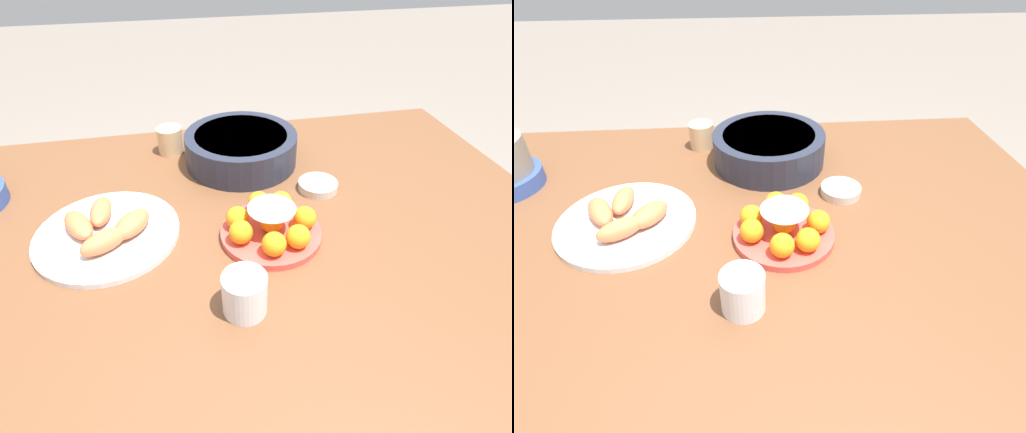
% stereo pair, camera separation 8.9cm
% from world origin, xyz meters
% --- Properties ---
extents(ground_plane, '(12.00, 12.00, 0.00)m').
position_xyz_m(ground_plane, '(0.00, 0.00, 0.00)').
color(ground_plane, slate).
extents(dining_table, '(1.55, 1.08, 0.75)m').
position_xyz_m(dining_table, '(0.00, 0.00, 0.67)').
color(dining_table, brown).
rests_on(dining_table, ground_plane).
extents(cake_plate, '(0.23, 0.23, 0.09)m').
position_xyz_m(cake_plate, '(0.06, -0.05, 0.78)').
color(cake_plate, '#E04C42').
rests_on(cake_plate, dining_table).
extents(serving_bowl, '(0.32, 0.32, 0.09)m').
position_xyz_m(serving_bowl, '(0.05, 0.29, 0.80)').
color(serving_bowl, '#232838').
rests_on(serving_bowl, dining_table).
extents(sauce_bowl, '(0.10, 0.10, 0.02)m').
position_xyz_m(sauce_bowl, '(0.22, 0.11, 0.76)').
color(sauce_bowl, beige).
rests_on(sauce_bowl, dining_table).
extents(seafood_platter, '(0.32, 0.32, 0.06)m').
position_xyz_m(seafood_platter, '(-0.30, 0.02, 0.77)').
color(seafood_platter, silver).
rests_on(seafood_platter, dining_table).
extents(cup_near, '(0.08, 0.08, 0.08)m').
position_xyz_m(cup_near, '(-0.04, -0.24, 0.79)').
color(cup_near, white).
rests_on(cup_near, dining_table).
extents(cup_far, '(0.07, 0.07, 0.08)m').
position_xyz_m(cup_far, '(-0.15, 0.39, 0.79)').
color(cup_far, '#DBB27F').
rests_on(cup_far, dining_table).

